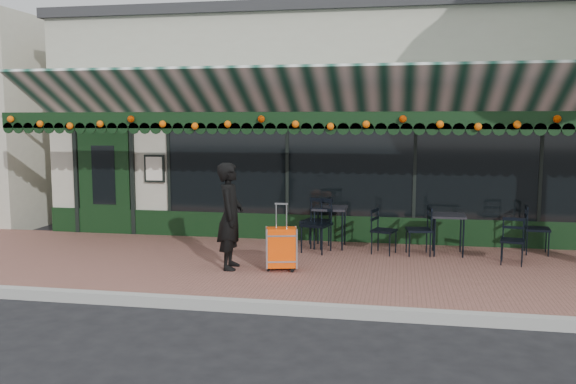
% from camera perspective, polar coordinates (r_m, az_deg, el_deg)
% --- Properties ---
extents(ground, '(80.00, 80.00, 0.00)m').
position_cam_1_polar(ground, '(7.97, 1.79, -11.26)').
color(ground, black).
rests_on(ground, ground).
extents(sidewalk, '(18.00, 4.00, 0.15)m').
position_cam_1_polar(sidewalk, '(9.86, 3.58, -7.29)').
color(sidewalk, brown).
rests_on(sidewalk, ground).
extents(curb, '(18.00, 0.16, 0.15)m').
position_cam_1_polar(curb, '(7.87, 1.70, -10.92)').
color(curb, '#9E9E99').
rests_on(curb, ground).
extents(restaurant_building, '(12.00, 9.60, 4.50)m').
position_cam_1_polar(restaurant_building, '(15.37, 6.29, 6.00)').
color(restaurant_building, '#ABA794').
rests_on(restaurant_building, ground).
extents(woman, '(0.46, 0.65, 1.66)m').
position_cam_1_polar(woman, '(9.51, -5.42, -2.25)').
color(woman, black).
rests_on(woman, sidewalk).
extents(suitcase, '(0.50, 0.35, 1.04)m').
position_cam_1_polar(suitcase, '(9.42, -0.62, -5.29)').
color(suitcase, '#FF4908').
rests_on(suitcase, sidewalk).
extents(cafe_table_a, '(0.57, 0.57, 0.70)m').
position_cam_1_polar(cafe_table_a, '(10.85, 14.78, -2.42)').
color(cafe_table_a, black).
rests_on(cafe_table_a, sidewalk).
extents(cafe_table_b, '(0.60, 0.60, 0.74)m').
position_cam_1_polar(cafe_table_b, '(11.10, 3.95, -1.81)').
color(cafe_table_b, black).
rests_on(cafe_table_b, sidewalk).
extents(chair_a_left, '(0.48, 0.48, 0.86)m').
position_cam_1_polar(chair_a_left, '(10.72, 12.11, -3.53)').
color(chair_a_left, black).
rests_on(chair_a_left, sidewalk).
extents(chair_a_right, '(0.47, 0.47, 0.86)m').
position_cam_1_polar(chair_a_right, '(11.41, 22.28, -3.27)').
color(chair_a_right, black).
rests_on(chair_a_right, sidewalk).
extents(chair_a_front, '(0.45, 0.45, 0.75)m').
position_cam_1_polar(chair_a_front, '(10.46, 20.26, -4.34)').
color(chair_a_front, black).
rests_on(chair_a_front, sidewalk).
extents(chair_b_left, '(0.57, 0.57, 0.93)m').
position_cam_1_polar(chair_b_left, '(11.14, 2.57, -2.81)').
color(chair_b_left, black).
rests_on(chair_b_left, sidewalk).
extents(chair_b_right, '(0.50, 0.50, 0.79)m').
position_cam_1_polar(chair_b_right, '(10.71, 8.97, -3.64)').
color(chair_b_right, black).
rests_on(chair_b_right, sidewalk).
extents(chair_b_front, '(0.59, 0.59, 0.96)m').
position_cam_1_polar(chair_b_front, '(10.71, 2.67, -3.12)').
color(chair_b_front, black).
rests_on(chair_b_front, sidewalk).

